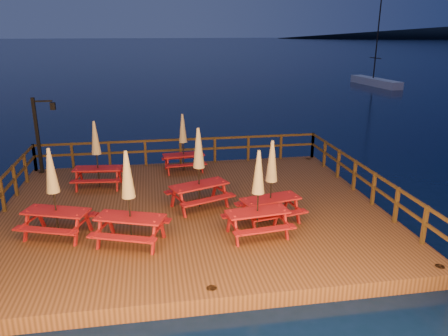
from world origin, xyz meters
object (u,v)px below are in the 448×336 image
Objects in this scene: picnic_table_0 at (199,167)px; picnic_table_1 at (271,180)px; sailboat at (375,82)px; picnic_table_2 at (129,197)px; lamp_post at (41,128)px.

picnic_table_0 is 1.05× the size of picnic_table_1.
sailboat reaches higher than picnic_table_0.
picnic_table_2 is (-2.07, -2.16, -0.02)m from picnic_table_0.
picnic_table_0 is 1.01× the size of picnic_table_2.
picnic_table_2 is at bearing -155.31° from picnic_table_0.
picnic_table_1 is at bearing -128.41° from sailboat.
picnic_table_0 is at bearing 131.51° from picnic_table_1.
picnic_table_1 is (7.60, -5.95, -0.50)m from lamp_post.
sailboat reaches higher than picnic_table_1.
picnic_table_1 is 4.09m from picnic_table_2.
sailboat is 4.34× the size of picnic_table_0.
lamp_post is 1.17× the size of picnic_table_2.
picnic_table_0 is 2.99m from picnic_table_2.
picnic_table_0 is (5.64, -4.53, -0.44)m from lamp_post.
picnic_table_0 is at bearing -38.74° from lamp_post.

